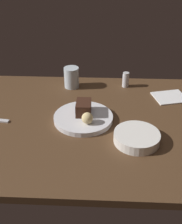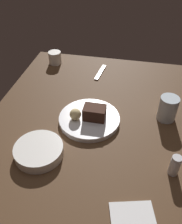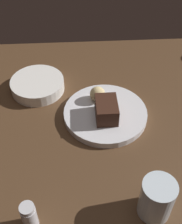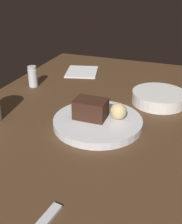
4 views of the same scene
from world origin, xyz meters
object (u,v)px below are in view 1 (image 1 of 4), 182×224
chocolate_cake_slice (84,108)px  side_bowl (137,137)px  water_glass (72,77)px  dessert_plate (83,118)px  salt_shaker (126,80)px  folded_napkin (170,97)px  bread_roll (87,118)px

chocolate_cake_slice → side_bowl: chocolate_cake_slice is taller
water_glass → dessert_plate: bearing=104.8°
dessert_plate → salt_shaker: (-19.33, -32.05, 2.75)cm
chocolate_cake_slice → salt_shaker: salt_shaker is taller
dessert_plate → side_bowl: 24.95cm
water_glass → chocolate_cake_slice: bearing=105.8°
dessert_plate → folded_napkin: (-40.02, -21.03, -0.74)cm
dessert_plate → bread_roll: 6.55cm
water_glass → side_bowl: (-28.93, 44.16, -3.29)cm
salt_shaker → water_glass: (27.41, 1.56, 1.40)cm
dessert_plate → chocolate_cake_slice: bearing=-89.7°
side_bowl → folded_napkin: (-19.16, -34.70, -1.59)cm
bread_roll → water_glass: (10.08, -35.75, 0.80)cm
chocolate_cake_slice → salt_shaker: (-19.34, -30.00, -0.97)cm
side_bowl → salt_shaker: bearing=-88.1°
side_bowl → chocolate_cake_slice: bearing=-37.0°
salt_shaker → side_bowl: size_ratio=0.45×
bread_roll → side_bowl: bearing=156.0°
chocolate_cake_slice → side_bowl: 26.28cm
side_bowl → folded_napkin: 39.67cm
salt_shaker → dessert_plate: bearing=58.9°
water_glass → side_bowl: bearing=123.2°
chocolate_cake_slice → bread_roll: chocolate_cake_slice is taller
chocolate_cake_slice → water_glass: size_ratio=0.84×
side_bowl → folded_napkin: side_bowl is taller
dessert_plate → side_bowl: side_bowl is taller
chocolate_cake_slice → dessert_plate: bearing=90.3°
bread_roll → salt_shaker: (-17.33, -37.31, -0.60)cm
chocolate_cake_slice → side_bowl: bearing=143.0°
water_glass → side_bowl: 52.90cm
dessert_plate → bread_roll: (-2.00, 5.26, 3.34)cm
dessert_plate → side_bowl: bearing=146.8°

